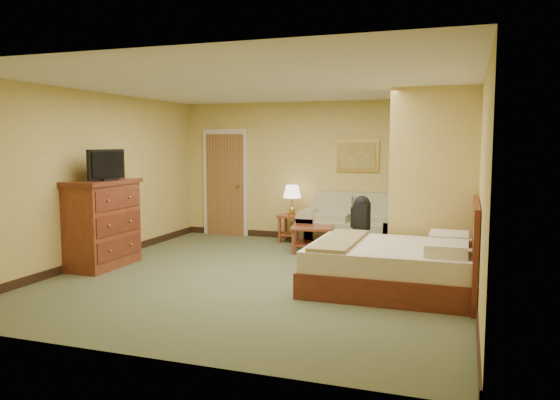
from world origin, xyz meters
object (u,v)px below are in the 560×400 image
at_px(dresser, 103,223).
at_px(loveseat, 352,229).
at_px(coffee_table, 312,233).
at_px(bed, 398,265).

bearing_deg(dresser, loveseat, 41.39).
height_order(coffee_table, dresser, dresser).
height_order(loveseat, coffee_table, loveseat).
xyz_separation_m(coffee_table, dresser, (-2.62, -2.10, 0.34)).
height_order(coffee_table, bed, bed).
bearing_deg(bed, dresser, -178.44).
bearing_deg(dresser, coffee_table, 38.71).
relative_size(loveseat, bed, 0.89).
height_order(loveseat, dresser, dresser).
distance_m(loveseat, bed, 2.90).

